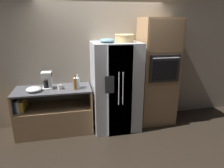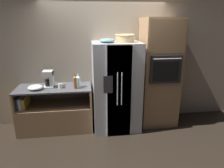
{
  "view_description": "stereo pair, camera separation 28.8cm",
  "coord_description": "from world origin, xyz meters",
  "px_view_note": "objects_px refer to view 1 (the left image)",
  "views": [
    {
      "loc": [
        -0.68,
        -3.66,
        2.11
      ],
      "look_at": [
        0.1,
        -0.05,
        0.97
      ],
      "focal_mm": 32.0,
      "sensor_mm": 36.0,
      "label": 1
    },
    {
      "loc": [
        -0.4,
        -3.71,
        2.11
      ],
      "look_at": [
        0.1,
        -0.05,
        0.97
      ],
      "focal_mm": 32.0,
      "sensor_mm": 36.0,
      "label": 2
    }
  ],
  "objects_px": {
    "bottle_short": "(77,82)",
    "coffee_maker": "(48,80)",
    "refrigerator": "(116,87)",
    "bottle_tall": "(75,83)",
    "mug": "(60,87)",
    "wall_oven": "(157,72)",
    "mixing_bowl": "(34,89)",
    "wicker_basket": "(125,38)",
    "fruit_bowl": "(107,40)"
  },
  "relations": [
    {
      "from": "wall_oven",
      "to": "bottle_short",
      "type": "height_order",
      "value": "wall_oven"
    },
    {
      "from": "mixing_bowl",
      "to": "coffee_maker",
      "type": "relative_size",
      "value": 0.85
    },
    {
      "from": "wall_oven",
      "to": "mug",
      "type": "relative_size",
      "value": 19.06
    },
    {
      "from": "bottle_short",
      "to": "coffee_maker",
      "type": "height_order",
      "value": "coffee_maker"
    },
    {
      "from": "wicker_basket",
      "to": "coffee_maker",
      "type": "height_order",
      "value": "wicker_basket"
    },
    {
      "from": "bottle_short",
      "to": "mug",
      "type": "height_order",
      "value": "bottle_short"
    },
    {
      "from": "wicker_basket",
      "to": "bottle_short",
      "type": "relative_size",
      "value": 1.41
    },
    {
      "from": "wicker_basket",
      "to": "mug",
      "type": "bearing_deg",
      "value": 178.98
    },
    {
      "from": "mug",
      "to": "wicker_basket",
      "type": "bearing_deg",
      "value": -1.02
    },
    {
      "from": "refrigerator",
      "to": "bottle_short",
      "type": "distance_m",
      "value": 0.76
    },
    {
      "from": "wicker_basket",
      "to": "mixing_bowl",
      "type": "distance_m",
      "value": 1.92
    },
    {
      "from": "fruit_bowl",
      "to": "coffee_maker",
      "type": "relative_size",
      "value": 0.92
    },
    {
      "from": "bottle_short",
      "to": "mug",
      "type": "bearing_deg",
      "value": -175.48
    },
    {
      "from": "bottle_short",
      "to": "mug",
      "type": "relative_size",
      "value": 2.25
    },
    {
      "from": "bottle_short",
      "to": "mixing_bowl",
      "type": "height_order",
      "value": "bottle_short"
    },
    {
      "from": "fruit_bowl",
      "to": "coffee_maker",
      "type": "xyz_separation_m",
      "value": [
        -1.11,
        0.17,
        -0.72
      ]
    },
    {
      "from": "bottle_tall",
      "to": "wall_oven",
      "type": "bearing_deg",
      "value": 4.55
    },
    {
      "from": "fruit_bowl",
      "to": "bottle_short",
      "type": "bearing_deg",
      "value": 168.46
    },
    {
      "from": "wicker_basket",
      "to": "mug",
      "type": "xyz_separation_m",
      "value": [
        -1.24,
        0.02,
        -0.89
      ]
    },
    {
      "from": "coffee_maker",
      "to": "bottle_tall",
      "type": "bearing_deg",
      "value": -17.45
    },
    {
      "from": "mixing_bowl",
      "to": "coffee_maker",
      "type": "xyz_separation_m",
      "value": [
        0.25,
        0.12,
        0.14
      ]
    },
    {
      "from": "fruit_bowl",
      "to": "mug",
      "type": "height_order",
      "value": "fruit_bowl"
    },
    {
      "from": "mug",
      "to": "bottle_tall",
      "type": "bearing_deg",
      "value": -13.78
    },
    {
      "from": "wicker_basket",
      "to": "fruit_bowl",
      "type": "relative_size",
      "value": 1.22
    },
    {
      "from": "refrigerator",
      "to": "wall_oven",
      "type": "relative_size",
      "value": 0.8
    },
    {
      "from": "bottle_short",
      "to": "wall_oven",
      "type": "bearing_deg",
      "value": 1.35
    },
    {
      "from": "bottle_tall",
      "to": "mug",
      "type": "xyz_separation_m",
      "value": [
        -0.29,
        0.07,
        -0.09
      ]
    },
    {
      "from": "wicker_basket",
      "to": "mixing_bowl",
      "type": "bearing_deg",
      "value": -179.72
    },
    {
      "from": "bottle_tall",
      "to": "bottle_short",
      "type": "height_order",
      "value": "bottle_tall"
    },
    {
      "from": "bottle_short",
      "to": "coffee_maker",
      "type": "bearing_deg",
      "value": 173.81
    },
    {
      "from": "coffee_maker",
      "to": "mixing_bowl",
      "type": "bearing_deg",
      "value": -155.13
    },
    {
      "from": "bottle_short",
      "to": "fruit_bowl",
      "type": "bearing_deg",
      "value": -11.54
    },
    {
      "from": "bottle_tall",
      "to": "mixing_bowl",
      "type": "height_order",
      "value": "bottle_tall"
    },
    {
      "from": "wall_oven",
      "to": "wicker_basket",
      "type": "bearing_deg",
      "value": -173.27
    },
    {
      "from": "wicker_basket",
      "to": "coffee_maker",
      "type": "xyz_separation_m",
      "value": [
        -1.45,
        0.11,
        -0.76
      ]
    },
    {
      "from": "bottle_tall",
      "to": "fruit_bowl",
      "type": "bearing_deg",
      "value": -1.77
    },
    {
      "from": "wicker_basket",
      "to": "bottle_tall",
      "type": "bearing_deg",
      "value": -177.15
    },
    {
      "from": "fruit_bowl",
      "to": "bottle_short",
      "type": "xyz_separation_m",
      "value": [
        -0.57,
        0.12,
        -0.78
      ]
    },
    {
      "from": "mug",
      "to": "coffee_maker",
      "type": "distance_m",
      "value": 0.26
    },
    {
      "from": "wicker_basket",
      "to": "mixing_bowl",
      "type": "relative_size",
      "value": 1.32
    },
    {
      "from": "bottle_tall",
      "to": "mug",
      "type": "height_order",
      "value": "bottle_tall"
    },
    {
      "from": "mug",
      "to": "coffee_maker",
      "type": "xyz_separation_m",
      "value": [
        -0.21,
        0.09,
        0.13
      ]
    },
    {
      "from": "wall_oven",
      "to": "coffee_maker",
      "type": "bearing_deg",
      "value": 179.48
    },
    {
      "from": "refrigerator",
      "to": "wall_oven",
      "type": "xyz_separation_m",
      "value": [
        0.9,
        0.08,
        0.23
      ]
    },
    {
      "from": "refrigerator",
      "to": "coffee_maker",
      "type": "bearing_deg",
      "value": 175.73
    },
    {
      "from": "refrigerator",
      "to": "wall_oven",
      "type": "height_order",
      "value": "wall_oven"
    },
    {
      "from": "wall_oven",
      "to": "mixing_bowl",
      "type": "xyz_separation_m",
      "value": [
        -2.45,
        -0.1,
        -0.17
      ]
    },
    {
      "from": "wall_oven",
      "to": "fruit_bowl",
      "type": "distance_m",
      "value": 1.3
    },
    {
      "from": "refrigerator",
      "to": "wicker_basket",
      "type": "distance_m",
      "value": 0.97
    },
    {
      "from": "wicker_basket",
      "to": "bottle_short",
      "type": "height_order",
      "value": "wicker_basket"
    }
  ]
}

